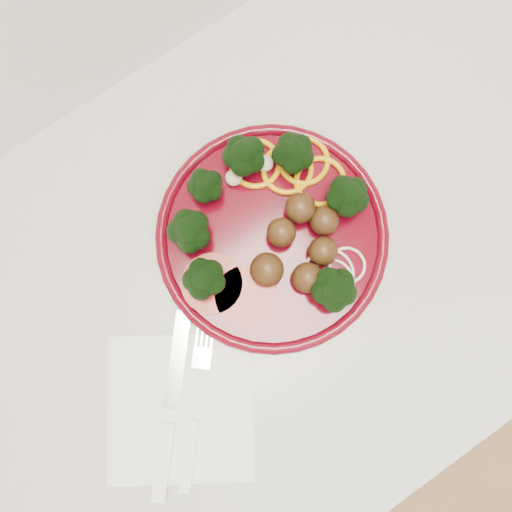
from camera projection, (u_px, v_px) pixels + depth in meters
counter at (224, 321)px, 1.03m from camera, size 2.40×0.60×0.90m
plate at (271, 230)px, 0.58m from camera, size 0.28×0.28×0.06m
napkin at (180, 408)px, 0.57m from camera, size 0.23×0.23×0.00m
knife at (168, 429)px, 0.56m from camera, size 0.15×0.17×0.01m
fork at (192, 435)px, 0.56m from camera, size 0.13×0.15×0.01m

